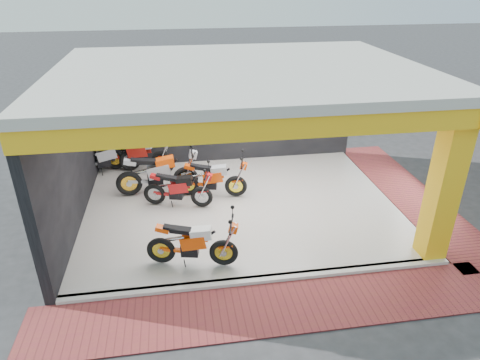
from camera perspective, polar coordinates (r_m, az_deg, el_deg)
The scene contains 17 objects.
ground at distance 9.71m, azimuth 1.94°, elevation -9.56°, with size 80.00×80.00×0.00m, color #2D2D30.
showroom_floor at distance 11.34m, azimuth 0.08°, elevation -3.49°, with size 8.00×6.00×0.10m, color white.
showroom_ceiling at distance 10.06m, azimuth 0.09°, elevation 14.33°, with size 8.40×6.40×0.20m, color beige.
back_wall at distance 13.50m, azimuth -1.99°, elevation 9.35°, with size 8.20×0.20×3.50m, color black.
left_wall at distance 10.80m, azimuth -21.98°, elevation 2.93°, with size 0.20×6.20×3.50m, color black.
corner_column at distance 9.59m, azimuth 25.61°, elevation -0.71°, with size 0.50×0.50×3.50m, color yellow.
header_beam_front at distance 7.29m, azimuth 3.79°, elevation 7.12°, with size 8.40×0.30×0.40m, color yellow.
header_beam_right at distance 11.43m, azimuth 20.83°, elevation 12.60°, with size 0.30×6.40×0.40m, color yellow.
floor_kerb at distance 8.89m, azimuth 3.19°, elevation -13.11°, with size 8.00×0.20×0.10m, color white.
paver_front at distance 8.34m, azimuth 4.32°, elevation -16.64°, with size 9.00×1.40×0.03m, color maroon.
paver_right at distance 12.91m, azimuth 21.63°, elevation -1.74°, with size 1.40×7.00×0.03m, color maroon.
moto_hero at distance 8.80m, azimuth -2.23°, elevation -8.10°, with size 2.02×0.75×1.24m, color #FF4D0A, non-canonical shape.
moto_row_a at distance 11.41m, azimuth -0.56°, elevation 0.50°, with size 2.02×0.75×1.23m, color #EB4809, non-canonical shape.
moto_row_b at distance 10.96m, azimuth -5.19°, elevation -0.94°, with size 1.93×0.71×1.18m, color red, non-canonical shape.
moto_row_c at distance 11.78m, azimuth -7.36°, elevation 1.69°, with size 2.35×0.87×1.44m, color #AEB0B6, non-canonical shape.
moto_row_d at distance 13.35m, azimuth -14.58°, elevation 3.81°, with size 2.18×0.81×1.33m, color #97999E, non-canonical shape.
moto_row_e at distance 12.88m, azimuth -10.40°, elevation 3.79°, with size 2.44×0.90×1.49m, color red, non-canonical shape.
Camera 1 is at (-1.53, -7.71, 5.70)m, focal length 32.00 mm.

